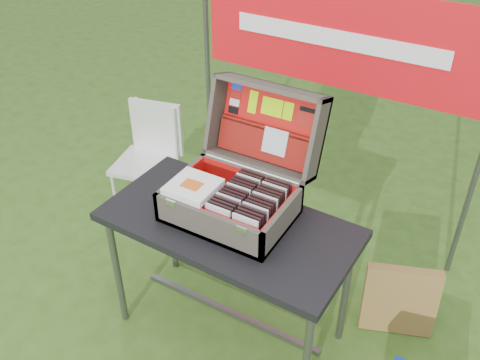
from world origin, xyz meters
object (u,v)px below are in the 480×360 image
Objects in this scene: suitcase at (236,165)px; chair at (144,165)px; cardboard_box at (400,300)px; table at (229,278)px.

suitcase is 0.72× the size of chair.
cardboard_box is at bearing -16.64° from chair.
table is 0.63m from suitcase.
suitcase is 1.17m from cardboard_box.
suitcase reaches higher than chair.
suitcase is at bearing 100.69° from table.
cardboard_box is at bearing 24.66° from suitcase.
chair is 1.94× the size of cardboard_box.
table is at bearing -42.57° from chair.
table is 1.52× the size of chair.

